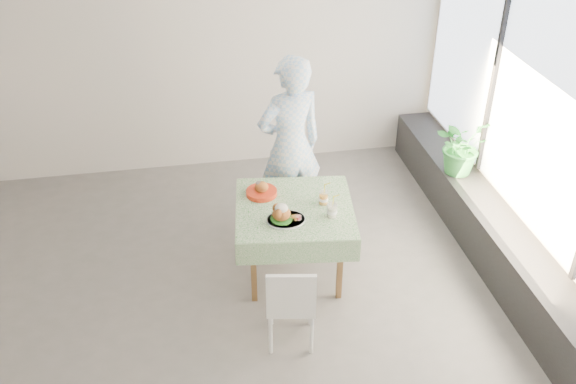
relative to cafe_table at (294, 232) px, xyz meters
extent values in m
plane|color=#5E5B59|center=(-0.88, -0.25, -0.46)|extent=(6.00, 6.00, 0.00)
cube|color=silver|center=(-0.88, 2.25, 0.94)|extent=(6.00, 0.02, 2.80)
cube|color=silver|center=(2.12, -0.25, 0.94)|extent=(0.02, 5.00, 2.80)
cube|color=#D1E0F9|center=(2.09, -0.25, 1.19)|extent=(0.01, 4.80, 2.18)
cube|color=black|center=(1.92, -0.25, -0.21)|extent=(0.40, 4.80, 0.50)
cube|color=brown|center=(0.00, 0.00, 0.25)|extent=(1.01, 1.01, 0.04)
cube|color=silver|center=(0.00, 0.00, 0.28)|extent=(1.16, 1.16, 0.01)
cube|color=white|center=(0.02, 0.73, -0.05)|extent=(0.51, 0.51, 0.04)
cube|color=white|center=(0.10, 0.88, 0.15)|extent=(0.35, 0.20, 0.38)
cube|color=white|center=(-0.19, -0.85, -0.05)|extent=(0.45, 0.45, 0.04)
cube|color=white|center=(-0.22, -1.02, 0.17)|extent=(0.39, 0.10, 0.39)
imported|color=#97C6F3|center=(0.10, 0.77, 0.48)|extent=(0.78, 0.62, 1.88)
cylinder|color=white|center=(-0.11, -0.20, 0.29)|extent=(0.34, 0.34, 0.02)
cylinder|color=#155214|center=(-0.15, -0.20, 0.31)|extent=(0.19, 0.19, 0.02)
ellipsoid|color=#995725|center=(-0.15, -0.20, 0.36)|extent=(0.16, 0.15, 0.12)
ellipsoid|color=white|center=(-0.15, -0.20, 0.42)|extent=(0.12, 0.11, 0.08)
cylinder|color=maroon|center=(-0.01, -0.22, 0.32)|extent=(0.06, 0.06, 0.03)
cylinder|color=white|center=(0.27, 0.01, 0.34)|extent=(0.08, 0.08, 0.12)
cylinder|color=orange|center=(0.27, 0.01, 0.33)|extent=(0.07, 0.07, 0.09)
cylinder|color=white|center=(0.27, 0.01, 0.41)|extent=(0.09, 0.09, 0.01)
cylinder|color=yellow|center=(0.27, 0.01, 0.45)|extent=(0.01, 0.03, 0.17)
cylinder|color=white|center=(0.29, -0.21, 0.34)|extent=(0.09, 0.09, 0.12)
cylinder|color=white|center=(0.29, -0.21, 0.33)|extent=(0.08, 0.08, 0.09)
cylinder|color=white|center=(0.29, -0.21, 0.41)|extent=(0.09, 0.09, 0.01)
cylinder|color=yellow|center=(0.30, -0.21, 0.45)|extent=(0.01, 0.03, 0.17)
cylinder|color=#B52B12|center=(-0.26, 0.26, 0.30)|extent=(0.29, 0.29, 0.04)
cylinder|color=white|center=(-0.26, 0.26, 0.32)|extent=(0.24, 0.24, 0.02)
ellipsoid|color=#995725|center=(-0.26, 0.26, 0.36)|extent=(0.13, 0.12, 0.11)
imported|color=#297C30|center=(1.89, 0.72, 0.35)|extent=(0.71, 0.67, 0.62)
camera|label=1|loc=(-0.91, -4.69, 3.47)|focal=40.00mm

